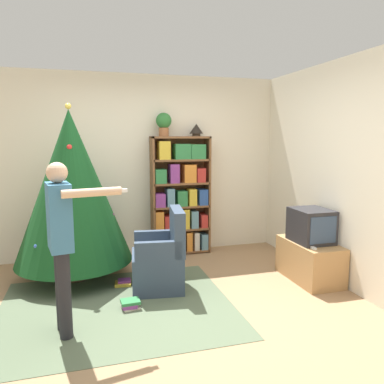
# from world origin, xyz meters

# --- Properties ---
(ground_plane) EXTENTS (14.00, 14.00, 0.00)m
(ground_plane) POSITION_xyz_m (0.00, 0.00, 0.00)
(ground_plane) COLOR #9E7A56
(wall_back) EXTENTS (8.00, 0.10, 2.60)m
(wall_back) POSITION_xyz_m (0.00, 1.98, 1.30)
(wall_back) COLOR silver
(wall_back) RESTS_ON ground_plane
(wall_right) EXTENTS (0.10, 8.00, 2.60)m
(wall_right) POSITION_xyz_m (2.10, 0.00, 1.30)
(wall_right) COLOR silver
(wall_right) RESTS_ON ground_plane
(area_rug) EXTENTS (2.31, 1.94, 0.01)m
(area_rug) POSITION_xyz_m (-0.51, 0.17, 0.00)
(area_rug) COLOR #56664C
(area_rug) RESTS_ON ground_plane
(bookshelf) EXTENTS (0.86, 0.26, 1.73)m
(bookshelf) POSITION_xyz_m (0.56, 1.77, 0.85)
(bookshelf) COLOR brown
(bookshelf) RESTS_ON ground_plane
(tv_stand) EXTENTS (0.46, 0.83, 0.47)m
(tv_stand) POSITION_xyz_m (1.80, 0.32, 0.24)
(tv_stand) COLOR tan
(tv_stand) RESTS_ON ground_plane
(television) EXTENTS (0.41, 0.48, 0.40)m
(television) POSITION_xyz_m (1.80, 0.31, 0.67)
(television) COLOR #28282D
(television) RESTS_ON tv_stand
(game_remote) EXTENTS (0.04, 0.12, 0.02)m
(game_remote) POSITION_xyz_m (1.66, 0.07, 0.48)
(game_remote) COLOR white
(game_remote) RESTS_ON tv_stand
(christmas_tree) EXTENTS (1.38, 1.38, 2.10)m
(christmas_tree) POSITION_xyz_m (-0.93, 1.15, 1.12)
(christmas_tree) COLOR #4C3323
(christmas_tree) RESTS_ON ground_plane
(armchair) EXTENTS (0.63, 0.63, 0.92)m
(armchair) POSITION_xyz_m (0.02, 0.54, 0.32)
(armchair) COLOR #334256
(armchair) RESTS_ON ground_plane
(standing_person) EXTENTS (0.68, 0.46, 1.51)m
(standing_person) POSITION_xyz_m (-0.98, -0.20, 0.89)
(standing_person) COLOR #232328
(standing_person) RESTS_ON ground_plane
(potted_plant) EXTENTS (0.22, 0.22, 0.33)m
(potted_plant) POSITION_xyz_m (0.33, 1.78, 1.92)
(potted_plant) COLOR #935B38
(potted_plant) RESTS_ON bookshelf
(table_lamp) EXTENTS (0.20, 0.20, 0.18)m
(table_lamp) POSITION_xyz_m (0.80, 1.78, 1.83)
(table_lamp) COLOR #473828
(table_lamp) RESTS_ON bookshelf
(book_pile_near_tree) EXTENTS (0.20, 0.18, 0.06)m
(book_pile_near_tree) POSITION_xyz_m (-0.39, 0.75, 0.03)
(book_pile_near_tree) COLOR gold
(book_pile_near_tree) RESTS_ON ground_plane
(book_pile_by_chair) EXTENTS (0.19, 0.18, 0.09)m
(book_pile_by_chair) POSITION_xyz_m (-0.38, 0.12, 0.05)
(book_pile_by_chair) COLOR beige
(book_pile_by_chair) RESTS_ON ground_plane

